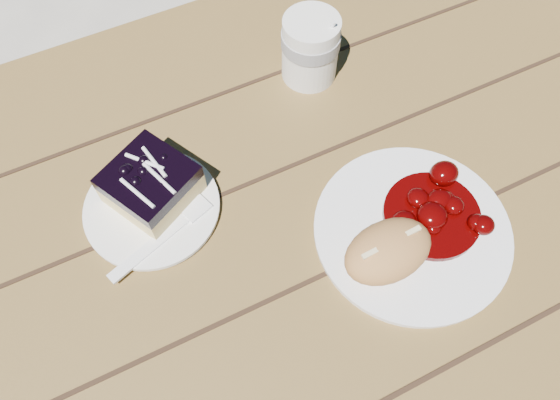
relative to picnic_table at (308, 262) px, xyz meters
name	(u,v)px	position (x,y,z in m)	size (l,w,h in m)	color
ground	(297,352)	(0.00, 0.00, -0.59)	(60.00, 60.00, 0.00)	#ABA59A
picnic_table	(308,262)	(0.00, 0.00, 0.00)	(2.00, 1.55, 0.75)	brown
main_plate	(411,232)	(0.10, -0.08, 0.17)	(0.24, 0.24, 0.02)	white
goulash_stew	(435,209)	(0.13, -0.08, 0.20)	(0.12, 0.12, 0.04)	#420202
bread_roll	(388,251)	(0.04, -0.10, 0.21)	(0.11, 0.07, 0.06)	#B67F46
dessert_plate	(152,208)	(-0.19, 0.10, 0.17)	(0.17, 0.17, 0.01)	white
blueberry_cake	(151,184)	(-0.18, 0.11, 0.20)	(0.13, 0.13, 0.06)	#EACF7F
fork_dessert	(151,246)	(-0.21, 0.04, 0.17)	(0.03, 0.16, 0.01)	white
coffee_cup	(310,49)	(0.11, 0.22, 0.21)	(0.08, 0.08, 0.10)	white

